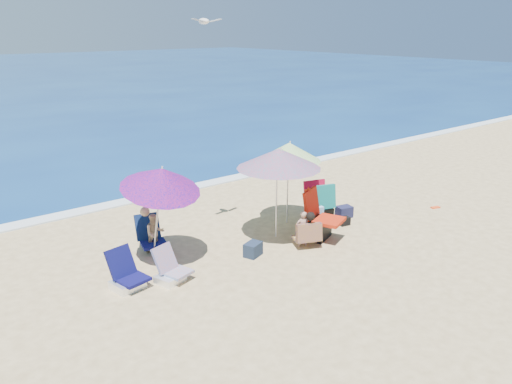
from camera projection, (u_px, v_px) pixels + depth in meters
ground at (297, 251)px, 10.61m from camera, size 120.00×120.00×0.00m
foam at (174, 191)px, 14.40m from camera, size 120.00×0.50×0.04m
umbrella_turquoise at (279, 158)px, 10.72m from camera, size 2.16×2.16×2.05m
umbrella_striped at (289, 152)px, 11.64m from camera, size 1.50×1.50×1.97m
umbrella_blue at (161, 179)px, 9.61m from camera, size 1.66×1.71×2.09m
furled_umbrella at (306, 208)px, 11.21m from camera, size 0.19×0.25×1.18m
chair_navy at (127, 278)px, 9.10m from camera, size 0.66×0.73×0.70m
chair_rainbow at (170, 272)px, 9.34m from camera, size 0.70×0.69×0.64m
camp_chair_left at (317, 224)px, 11.20m from camera, size 0.87×1.07×1.10m
camp_chair_right at (319, 208)px, 12.02m from camera, size 0.92×0.87×1.02m
person_center at (305, 230)px, 10.71m from camera, size 0.59×0.65×0.79m
person_left at (153, 232)px, 10.52m from camera, size 0.62×0.81×0.92m
bag_navy_a at (253, 249)px, 10.37m from camera, size 0.43×0.37×0.28m
bag_navy_b at (344, 212)px, 12.47m from camera, size 0.41×0.35×0.27m
bag_black_b at (344, 221)px, 11.99m from camera, size 0.28×0.21×0.19m
orange_item at (435, 207)px, 13.13m from camera, size 0.26×0.18×0.03m
seagull at (204, 21)px, 10.04m from camera, size 0.71×0.33×0.12m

